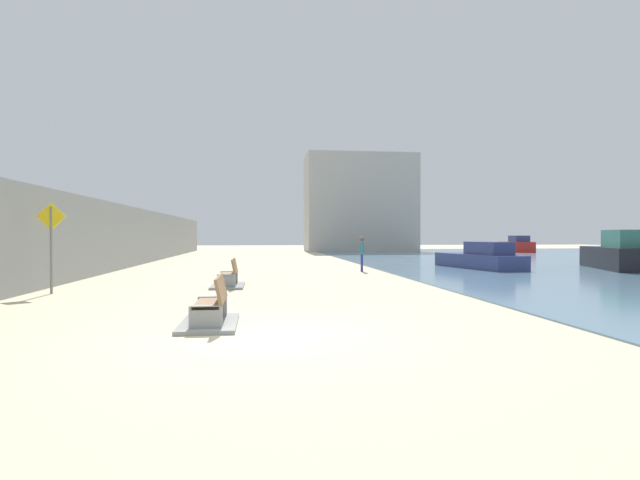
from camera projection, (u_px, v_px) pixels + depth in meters
The scene contains 10 objects.
ground_plane at pixel (260, 269), 26.88m from camera, with size 120.00×120.00×0.00m, color beige.
seawall at pixel (114, 237), 25.95m from camera, with size 0.80×64.00×3.39m, color gray.
bench_near at pixel (211, 314), 10.01m from camera, with size 1.10×2.10×0.98m.
bench_far at pixel (229, 280), 17.42m from camera, with size 1.12×2.11×0.98m.
person_walking at pixel (362, 251), 24.67m from camera, with size 0.24×0.52×1.70m.
boat_distant at pixel (480, 258), 26.53m from camera, with size 2.78×6.15×1.40m.
boat_far_left at pixel (517, 246), 51.83m from camera, with size 2.47×4.83×1.69m.
boat_nearest at pixel (620, 254), 25.78m from camera, with size 3.83×6.35×2.01m.
pedestrian_sign at pixel (51, 237), 15.35m from camera, with size 0.85×0.08×2.79m.
harbor_building at pixel (360, 203), 55.97m from camera, with size 12.00×6.00×10.63m, color #ADAAA3.
Camera 1 is at (-0.07, -9.05, 1.80)m, focal length 28.25 mm.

